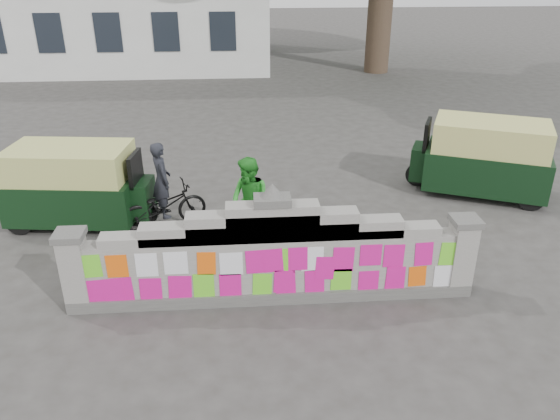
{
  "coord_description": "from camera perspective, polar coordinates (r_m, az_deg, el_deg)",
  "views": [
    {
      "loc": [
        -0.46,
        -7.34,
        5.07
      ],
      "look_at": [
        0.19,
        1.0,
        1.1
      ],
      "focal_mm": 35.0,
      "sensor_mm": 36.0,
      "label": 1
    }
  ],
  "objects": [
    {
      "name": "rickshaw_left",
      "position": [
        11.69,
        -20.47,
        2.52
      ],
      "size": [
        3.0,
        1.66,
        1.62
      ],
      "rotation": [
        0.0,
        0.0,
        -0.12
      ],
      "color": "black",
      "rests_on": "ground"
    },
    {
      "name": "parapet_wall",
      "position": [
        8.52,
        -0.76,
        -5.07
      ],
      "size": [
        6.48,
        0.44,
        2.01
      ],
      "color": "#4C4C49",
      "rests_on": "ground"
    },
    {
      "name": "ground",
      "position": [
        8.93,
        -0.74,
        -9.2
      ],
      "size": [
        100.0,
        100.0,
        0.0
      ],
      "primitive_type": "plane",
      "color": "#383533",
      "rests_on": "ground"
    },
    {
      "name": "pedestrian",
      "position": [
        10.12,
        -3.18,
        0.77
      ],
      "size": [
        1.04,
        1.06,
        1.72
      ],
      "primitive_type": "imported",
      "rotation": [
        0.0,
        0.0,
        -0.87
      ],
      "color": "green",
      "rests_on": "ground"
    },
    {
      "name": "rickshaw_right",
      "position": [
        13.18,
        20.52,
        5.23
      ],
      "size": [
        3.16,
        2.38,
        1.71
      ],
      "rotation": [
        0.0,
        0.0,
        2.72
      ],
      "color": "black",
      "rests_on": "ground"
    },
    {
      "name": "cyclist_rider",
      "position": [
        11.05,
        -12.16,
        1.89
      ],
      "size": [
        0.55,
        0.66,
        1.54
      ],
      "primitive_type": "imported",
      "rotation": [
        0.0,
        0.0,
        1.96
      ],
      "color": "black",
      "rests_on": "ground"
    },
    {
      "name": "cyclist_bike",
      "position": [
        11.18,
        -12.01,
        0.41
      ],
      "size": [
        1.82,
        1.21,
        0.91
      ],
      "primitive_type": "imported",
      "rotation": [
        0.0,
        0.0,
        1.96
      ],
      "color": "black",
      "rests_on": "ground"
    }
  ]
}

